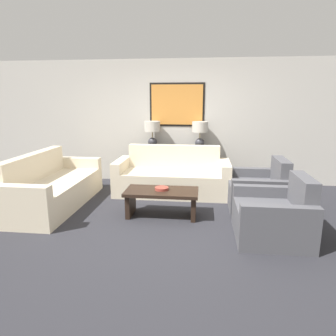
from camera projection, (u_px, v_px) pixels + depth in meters
ground_plane at (162, 223)px, 4.47m from camera, size 20.00×20.00×0.00m
back_wall at (177, 122)px, 6.56m from camera, size 8.58×0.12×2.65m
console_table at (176, 166)px, 6.51m from camera, size 1.50×0.36×0.79m
table_lamp_left at (152, 131)px, 6.40m from camera, size 0.33×0.33×0.57m
table_lamp_right at (200, 131)px, 6.29m from camera, size 0.33×0.33×0.57m
couch_by_back_wall at (172, 178)px, 5.87m from camera, size 2.20×0.91×0.91m
couch_by_side at (53, 189)px, 5.17m from camera, size 0.91×2.20×0.91m
coffee_table at (162, 197)px, 4.70m from camera, size 1.14×0.56×0.42m
decorative_bowl at (162, 189)px, 4.70m from camera, size 0.22×0.22×0.04m
armchair_near_back_wall at (259, 191)px, 5.08m from camera, size 0.93×0.99×0.85m
armchair_near_camera at (274, 217)px, 3.97m from camera, size 0.93×0.99×0.85m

